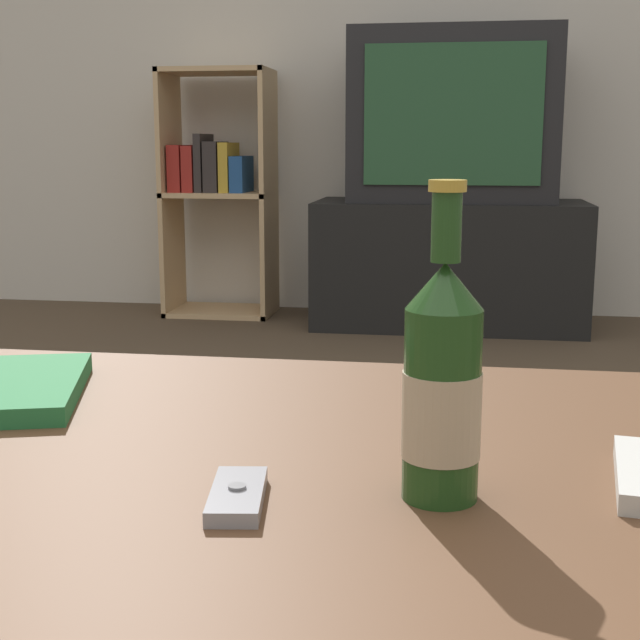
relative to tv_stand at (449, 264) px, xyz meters
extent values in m
cube|color=beige|center=(-0.23, 0.32, 1.05)|extent=(8.00, 0.05, 2.60)
cube|color=brown|center=(-0.23, -2.71, 0.14)|extent=(1.33, 0.80, 0.04)
cube|color=black|center=(0.00, 0.00, 0.00)|extent=(1.06, 0.48, 0.50)
cube|color=black|center=(0.00, 0.00, 0.58)|extent=(0.79, 0.39, 0.65)
cube|color=#234C2D|center=(0.00, -0.20, 0.58)|extent=(0.65, 0.01, 0.51)
cube|color=tan|center=(-1.18, 0.10, 0.26)|extent=(0.02, 0.30, 1.02)
cube|color=tan|center=(-0.75, 0.10, 0.26)|extent=(0.02, 0.30, 1.02)
cube|color=tan|center=(-0.97, 0.10, -0.24)|extent=(0.45, 0.30, 0.02)
cube|color=tan|center=(-0.97, 0.10, 0.26)|extent=(0.45, 0.30, 0.02)
cube|color=tan|center=(-0.97, 0.10, 0.76)|extent=(0.45, 0.30, 0.02)
cube|color=maroon|center=(-1.13, 0.10, 0.37)|extent=(0.05, 0.21, 0.19)
cube|color=maroon|center=(-1.08, 0.10, 0.37)|extent=(0.05, 0.21, 0.19)
cube|color=#2D2828|center=(-1.03, 0.10, 0.39)|extent=(0.03, 0.21, 0.24)
cube|color=#2D2828|center=(-0.98, 0.10, 0.38)|extent=(0.06, 0.21, 0.21)
cube|color=#B7932D|center=(-0.92, 0.10, 0.37)|extent=(0.04, 0.21, 0.20)
cube|color=navy|center=(-0.87, 0.10, 0.35)|extent=(0.06, 0.21, 0.15)
cylinder|color=#1E4219|center=(0.02, -2.80, 0.24)|extent=(0.07, 0.07, 0.17)
cylinder|color=tan|center=(0.02, -2.80, 0.23)|extent=(0.07, 0.07, 0.08)
cone|color=#1E4219|center=(0.02, -2.80, 0.35)|extent=(0.07, 0.07, 0.04)
cylinder|color=#1E4219|center=(0.02, -2.80, 0.40)|extent=(0.03, 0.03, 0.06)
cylinder|color=#B79333|center=(0.02, -2.80, 0.44)|extent=(0.03, 0.03, 0.01)
cube|color=gray|center=(-0.16, -2.85, 0.16)|extent=(0.06, 0.12, 0.01)
cylinder|color=slate|center=(-0.16, -2.85, 0.17)|extent=(0.02, 0.02, 0.00)
cube|color=beige|center=(0.20, -2.75, 0.17)|extent=(0.06, 0.17, 0.02)
cube|color=#236B38|center=(-0.53, -2.57, 0.17)|extent=(0.26, 0.31, 0.02)
camera|label=1|loc=(0.03, -3.57, 0.47)|focal=50.00mm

